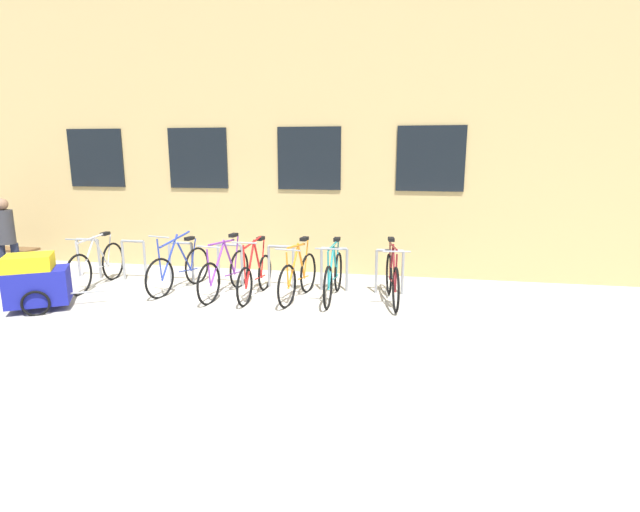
# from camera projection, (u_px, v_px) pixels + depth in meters

# --- Properties ---
(ground_plane) EXTENTS (42.00, 42.00, 0.00)m
(ground_plane) POSITION_uv_depth(u_px,v_px,m) (190.00, 318.00, 7.38)
(ground_plane) COLOR #B2ADA0
(storefront_building) EXTENTS (28.00, 7.64, 6.63)m
(storefront_building) POSITION_uv_depth(u_px,v_px,m) (295.00, 123.00, 13.42)
(storefront_building) COLOR tan
(storefront_building) RESTS_ON ground
(bike_rack) EXTENTS (6.52, 0.05, 0.81)m
(bike_rack) POSITION_uv_depth(u_px,v_px,m) (230.00, 260.00, 9.12)
(bike_rack) COLOR gray
(bike_rack) RESTS_ON ground
(bicycle_red) EXTENTS (0.44, 1.67, 1.08)m
(bicycle_red) POSITION_uv_depth(u_px,v_px,m) (255.00, 276.00, 8.39)
(bicycle_red) COLOR black
(bicycle_red) RESTS_ON ground
(bicycle_silver) EXTENTS (0.44, 1.86, 1.02)m
(bicycle_silver) POSITION_uv_depth(u_px,v_px,m) (97.00, 265.00, 9.06)
(bicycle_silver) COLOR black
(bicycle_silver) RESTS_ON ground
(bicycle_teal) EXTENTS (0.44, 1.80, 1.03)m
(bicycle_teal) POSITION_uv_depth(u_px,v_px,m) (333.00, 276.00, 8.30)
(bicycle_teal) COLOR black
(bicycle_teal) RESTS_ON ground
(bicycle_blue) EXTENTS (0.53, 1.74, 1.10)m
(bicycle_blue) POSITION_uv_depth(u_px,v_px,m) (179.00, 269.00, 8.82)
(bicycle_blue) COLOR black
(bicycle_blue) RESTS_ON ground
(bicycle_maroon) EXTENTS (0.44, 1.76, 1.06)m
(bicycle_maroon) POSITION_uv_depth(u_px,v_px,m) (392.00, 279.00, 8.13)
(bicycle_maroon) COLOR black
(bicycle_maroon) RESTS_ON ground
(bicycle_purple) EXTENTS (0.44, 1.81, 1.07)m
(bicycle_purple) POSITION_uv_depth(u_px,v_px,m) (225.00, 273.00, 8.51)
(bicycle_purple) COLOR black
(bicycle_purple) RESTS_ON ground
(bicycle_orange) EXTENTS (0.44, 1.67, 1.05)m
(bicycle_orange) POSITION_uv_depth(u_px,v_px,m) (298.00, 277.00, 8.29)
(bicycle_orange) COLOR black
(bicycle_orange) RESTS_ON ground
(bike_trailer) EXTENTS (1.40, 1.02, 0.92)m
(bike_trailer) POSITION_uv_depth(u_px,v_px,m) (36.00, 281.00, 7.69)
(bike_trailer) COLOR navy
(bike_trailer) RESTS_ON ground
(person_by_bench) EXTENTS (0.32, 0.32, 1.65)m
(person_by_bench) POSITION_uv_depth(u_px,v_px,m) (6.00, 236.00, 9.11)
(person_by_bench) COLOR #1E2338
(person_by_bench) RESTS_ON ground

